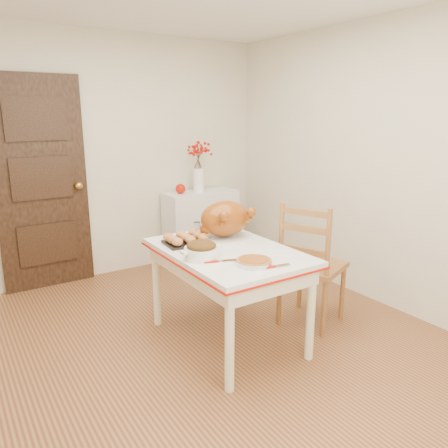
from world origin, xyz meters
TOP-DOWN VIEW (x-y plane):
  - floor at (0.00, 0.00)m, footprint 3.50×4.00m
  - wall_back at (0.00, 2.00)m, footprint 3.50×0.00m
  - wall_right at (1.75, 0.00)m, footprint 0.00×4.00m
  - door_back at (-0.70, 1.97)m, footprint 0.85×0.06m
  - sideboard at (0.95, 1.78)m, footprint 0.83×0.37m
  - kitchen_table at (0.19, 0.06)m, footprint 0.84×1.23m
  - chair_oak at (0.94, -0.06)m, footprint 0.59×0.59m
  - berry_vase at (0.93, 1.78)m, footprint 0.29×0.29m
  - apple at (0.70, 1.78)m, footprint 0.11×0.11m
  - turkey_platter at (0.32, 0.30)m, footprint 0.52×0.43m
  - pumpkin_pie at (0.15, -0.31)m, footprint 0.27×0.27m
  - stuffing_dish at (-0.07, -0.00)m, footprint 0.35×0.30m
  - rolls_tray at (-0.00, 0.35)m, footprint 0.33×0.27m
  - pie_server at (0.24, -0.42)m, footprint 0.22×0.09m
  - carving_knife at (0.02, -0.15)m, footprint 0.28×0.15m
  - drinking_glass at (0.20, 0.54)m, footprint 0.07×0.07m
  - shaker_pair at (0.46, 0.52)m, footprint 0.09×0.04m

SIDE VIEW (x-z plane):
  - floor at x=0.00m, z-range 0.00..0.00m
  - kitchen_table at x=0.19m, z-range 0.00..0.73m
  - sideboard at x=0.95m, z-range 0.00..0.83m
  - chair_oak at x=0.94m, z-range 0.00..1.03m
  - pie_server at x=0.24m, z-range 0.73..0.75m
  - carving_knife at x=0.02m, z-range 0.73..0.75m
  - pumpkin_pie at x=0.15m, z-range 0.73..0.78m
  - rolls_tray at x=0.00m, z-range 0.73..0.82m
  - shaker_pair at x=0.46m, z-range 0.73..0.82m
  - drinking_glass at x=0.20m, z-range 0.73..0.84m
  - stuffing_dish at x=-0.07m, z-range 0.73..0.85m
  - turkey_platter at x=0.32m, z-range 0.73..1.03m
  - apple at x=0.70m, z-range 0.83..0.94m
  - door_back at x=-0.70m, z-range 0.00..2.06m
  - berry_vase at x=0.93m, z-range 0.83..1.39m
  - wall_back at x=0.00m, z-range 0.00..2.50m
  - wall_right at x=1.75m, z-range 0.00..2.50m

